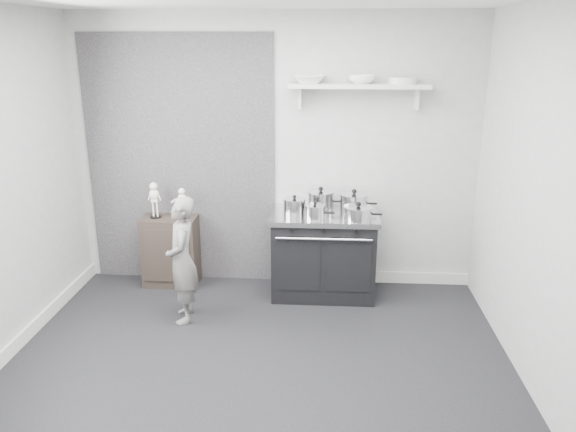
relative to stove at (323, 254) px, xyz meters
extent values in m
plane|color=black|center=(-0.50, -1.48, -0.42)|extent=(4.00, 4.00, 0.00)
cube|color=#A2A2A0|center=(-0.50, 0.32, 0.93)|extent=(4.00, 0.02, 2.70)
cube|color=#A2A2A0|center=(-0.50, -3.28, 0.93)|extent=(4.00, 0.02, 2.70)
cube|color=#A2A2A0|center=(1.50, -1.48, 0.93)|extent=(0.02, 3.60, 2.70)
cube|color=black|center=(-1.45, 0.31, 0.83)|extent=(1.90, 0.02, 2.50)
cube|color=silver|center=(0.50, 0.30, -0.36)|extent=(2.00, 0.03, 0.12)
cube|color=silver|center=(-2.48, -1.48, -0.36)|extent=(0.03, 3.60, 0.12)
cube|color=silver|center=(0.30, 0.19, 1.60)|extent=(1.30, 0.26, 0.04)
cube|color=silver|center=(-0.25, 0.26, 1.48)|extent=(0.03, 0.12, 0.20)
cube|color=silver|center=(0.85, 0.26, 1.48)|extent=(0.03, 0.12, 0.20)
cube|color=black|center=(0.00, 0.00, -0.03)|extent=(0.98, 0.59, 0.79)
cube|color=silver|center=(0.00, 0.00, 0.39)|extent=(1.04, 0.63, 0.05)
cube|color=black|center=(-0.24, -0.29, -0.01)|extent=(0.41, 0.02, 0.51)
cube|color=black|center=(0.24, -0.29, -0.01)|extent=(0.41, 0.02, 0.51)
cylinder|color=silver|center=(0.00, -0.32, 0.27)|extent=(0.88, 0.02, 0.02)
cylinder|color=black|center=(-0.29, -0.31, 0.35)|extent=(0.04, 0.03, 0.04)
cylinder|color=black|center=(0.00, -0.31, 0.35)|extent=(0.04, 0.03, 0.04)
cylinder|color=black|center=(0.29, -0.31, 0.35)|extent=(0.04, 0.03, 0.04)
cube|color=black|center=(-1.57, 0.13, -0.06)|extent=(0.55, 0.32, 0.72)
imported|color=slate|center=(-1.24, -0.63, 0.15)|extent=(0.36, 0.47, 1.15)
cylinder|color=silver|center=(-0.28, -0.07, 0.49)|extent=(0.21, 0.21, 0.15)
cylinder|color=silver|center=(-0.28, -0.07, 0.57)|extent=(0.21, 0.21, 0.01)
sphere|color=black|center=(-0.28, -0.07, 0.59)|extent=(0.04, 0.04, 0.04)
cylinder|color=black|center=(-0.14, -0.07, 0.49)|extent=(0.10, 0.02, 0.02)
cylinder|color=silver|center=(-0.04, 0.13, 0.50)|extent=(0.25, 0.25, 0.17)
cylinder|color=silver|center=(-0.04, 0.13, 0.59)|extent=(0.26, 0.26, 0.02)
sphere|color=black|center=(-0.04, 0.13, 0.62)|extent=(0.05, 0.05, 0.05)
cylinder|color=black|center=(0.13, 0.13, 0.50)|extent=(0.10, 0.02, 0.02)
cylinder|color=silver|center=(0.28, 0.10, 0.49)|extent=(0.27, 0.27, 0.16)
cylinder|color=silver|center=(0.28, 0.10, 0.58)|extent=(0.28, 0.28, 0.02)
sphere|color=black|center=(0.28, 0.10, 0.61)|extent=(0.05, 0.05, 0.05)
cylinder|color=black|center=(0.46, 0.10, 0.49)|extent=(0.10, 0.02, 0.02)
cylinder|color=silver|center=(0.31, -0.17, 0.47)|extent=(0.26, 0.26, 0.11)
cylinder|color=silver|center=(0.31, -0.17, 0.53)|extent=(0.27, 0.27, 0.01)
sphere|color=black|center=(0.31, -0.17, 0.56)|extent=(0.05, 0.05, 0.05)
cylinder|color=black|center=(0.48, -0.17, 0.47)|extent=(0.10, 0.02, 0.02)
cylinder|color=silver|center=(-0.09, -0.17, 0.47)|extent=(0.19, 0.19, 0.12)
cylinder|color=silver|center=(-0.09, -0.17, 0.54)|extent=(0.20, 0.20, 0.01)
sphere|color=black|center=(-0.09, -0.17, 0.56)|extent=(0.03, 0.03, 0.03)
cylinder|color=black|center=(0.05, -0.17, 0.47)|extent=(0.10, 0.02, 0.02)
imported|color=white|center=(-0.16, 0.19, 1.66)|extent=(0.31, 0.31, 0.08)
imported|color=white|center=(0.32, 0.19, 1.66)|extent=(0.25, 0.25, 0.08)
cylinder|color=silver|center=(0.70, 0.19, 1.65)|extent=(0.27, 0.27, 0.06)
camera|label=1|loc=(0.00, -5.15, 2.01)|focal=35.00mm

